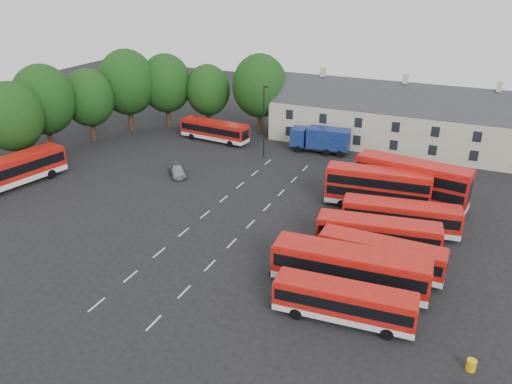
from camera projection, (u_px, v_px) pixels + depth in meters
ground at (195, 223)px, 48.06m from camera, size 140.00×140.00×0.00m
lane_markings at (227, 219)px, 48.78m from camera, size 5.15×33.80×0.01m
treeline at (135, 92)px, 69.15m from camera, size 29.92×32.59×12.01m
terrace_houses at (400, 121)px, 66.14m from camera, size 35.70×7.13×10.06m
bus_row_a at (344, 300)px, 34.19m from camera, size 9.86×2.99×2.75m
bus_row_b at (350, 266)px, 37.48m from camera, size 11.85×3.53×3.30m
bus_row_c at (381, 253)px, 39.73m from camera, size 9.95×2.44×2.81m
bus_row_d at (378, 233)px, 42.69m from camera, size 10.60×3.92×2.93m
bus_row_e at (401, 215)px, 45.64m from camera, size 10.74×3.95×2.97m
bus_dd_south at (378, 186)px, 50.08m from camera, size 10.46×3.43×4.21m
bus_dd_north at (411, 180)px, 50.87m from camera, size 11.67×4.24×4.68m
bus_west at (11, 170)px, 55.11m from camera, size 5.02×12.42×3.43m
bus_north at (215, 129)px, 69.92m from camera, size 10.30×3.29×2.86m
box_truck at (321, 139)px, 65.56m from camera, size 7.84×3.03×3.36m
silver_car at (177, 170)px, 58.81m from camera, size 3.81×4.05×1.35m
grit_bin at (471, 365)px, 30.40m from camera, size 0.59×0.59×0.74m
lamppost at (264, 120)px, 62.59m from camera, size 0.64×0.28×9.30m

